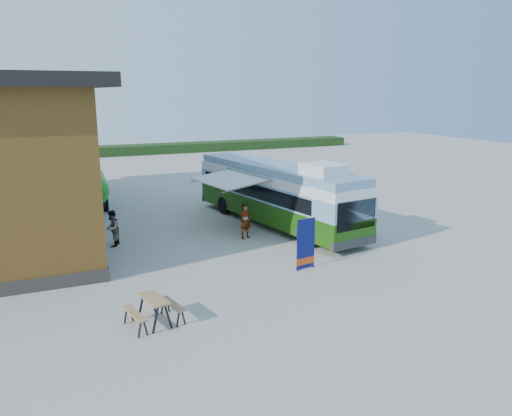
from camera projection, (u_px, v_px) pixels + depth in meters
name	position (u px, v px, depth m)	size (l,w,h in m)	color
ground	(267.00, 258.00, 21.00)	(100.00, 100.00, 0.00)	#BCB7AD
hedge	(191.00, 147.00, 57.87)	(40.00, 3.00, 1.00)	#264419
bus	(276.00, 192.00, 25.92)	(4.44, 12.19, 3.67)	#286310
awning	(231.00, 177.00, 24.92)	(3.08, 4.32, 0.50)	white
banner	(306.00, 249.00, 19.56)	(0.88, 0.28, 2.05)	#0B1358
picnic_table	(154.00, 304.00, 14.94)	(1.71, 1.58, 0.85)	#AC7C51
person_a	(246.00, 221.00, 23.65)	(0.62, 0.41, 1.70)	#999999
person_b	(112.00, 228.00, 22.45)	(0.81, 0.63, 1.66)	#999999
slurry_tanker	(91.00, 186.00, 29.89)	(2.12, 6.25, 2.31)	#1C9E1E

